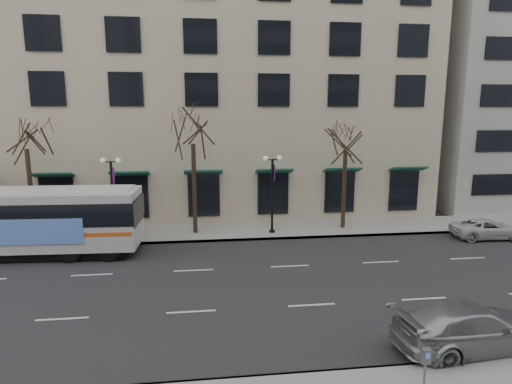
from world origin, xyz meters
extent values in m
plane|color=black|center=(0.00, 0.00, 0.00)|extent=(160.00, 160.00, 0.00)
cube|color=gray|center=(5.00, 9.00, 0.07)|extent=(80.00, 4.00, 0.15)
cube|color=#BEAB91|center=(-2.00, 21.00, 12.00)|extent=(40.00, 20.00, 24.00)
cylinder|color=black|center=(-10.00, 8.80, 2.87)|extent=(0.28, 0.28, 5.74)
cylinder|color=black|center=(0.00, 8.80, 2.97)|extent=(0.28, 0.28, 5.95)
cylinder|color=black|center=(10.00, 8.80, 2.73)|extent=(0.28, 0.28, 5.46)
cylinder|color=black|center=(-5.00, 8.20, 2.50)|extent=(0.16, 0.16, 5.00)
cylinder|color=black|center=(-5.00, 8.20, 0.15)|extent=(0.36, 0.36, 0.30)
cube|color=black|center=(-5.00, 8.20, 4.95)|extent=(0.90, 0.06, 0.06)
sphere|color=silver|center=(-5.45, 8.20, 5.05)|extent=(0.32, 0.32, 0.32)
sphere|color=silver|center=(-4.55, 8.20, 5.05)|extent=(0.32, 0.32, 0.32)
cube|color=#691D6E|center=(-4.88, 8.20, 4.10)|extent=(0.04, 0.45, 1.00)
cylinder|color=black|center=(5.00, 8.20, 2.50)|extent=(0.16, 0.16, 5.00)
cylinder|color=black|center=(5.00, 8.20, 0.15)|extent=(0.36, 0.36, 0.30)
cube|color=black|center=(5.00, 8.20, 4.95)|extent=(0.90, 0.06, 0.06)
sphere|color=silver|center=(4.55, 8.20, 5.05)|extent=(0.32, 0.32, 0.32)
sphere|color=silver|center=(5.45, 8.20, 5.05)|extent=(0.32, 0.32, 0.32)
cube|color=#691D6E|center=(5.12, 8.20, 4.10)|extent=(0.04, 0.45, 1.00)
cube|color=silver|center=(-9.99, 5.80, 2.10)|extent=(13.90, 3.60, 3.16)
cube|color=black|center=(-9.99, 5.80, 0.32)|extent=(12.78, 3.19, 0.52)
cube|color=black|center=(-9.65, 5.78, 2.58)|extent=(13.35, 3.62, 1.26)
cube|color=#EE5716|center=(-9.99, 5.80, 1.55)|extent=(13.77, 3.63, 0.21)
cube|color=#6490F3|center=(-8.91, 4.22, 1.78)|extent=(6.31, 0.35, 1.38)
cube|color=silver|center=(-9.99, 5.80, 3.71)|extent=(13.20, 3.27, 0.09)
cylinder|color=black|center=(-6.61, 4.33, 0.57)|extent=(1.16, 0.37, 1.15)
cylinder|color=black|center=(-6.49, 6.96, 0.57)|extent=(1.16, 0.37, 1.15)
cylinder|color=black|center=(-4.54, 4.23, 0.57)|extent=(1.16, 0.37, 1.15)
cylinder|color=black|center=(-4.42, 6.87, 0.57)|extent=(1.16, 0.37, 1.15)
imported|color=#A1A4A8|center=(9.56, -6.20, 0.79)|extent=(5.66, 2.74, 1.59)
imported|color=silver|center=(18.52, 5.76, 0.62)|extent=(4.51, 2.23, 1.23)
cylinder|color=slate|center=(6.84, -8.15, 0.56)|extent=(0.07, 0.07, 0.82)
cube|color=slate|center=(6.84, -8.15, 1.11)|extent=(0.27, 0.19, 0.46)
cube|color=blue|center=(6.84, -8.23, 1.17)|extent=(0.13, 0.03, 0.16)
camera|label=1|loc=(0.66, -18.60, 8.02)|focal=30.00mm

